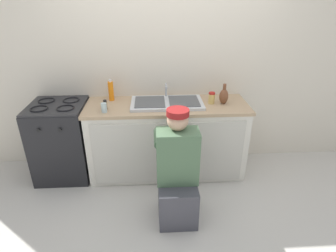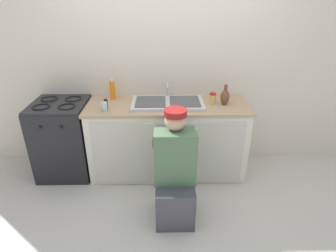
# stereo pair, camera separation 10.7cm
# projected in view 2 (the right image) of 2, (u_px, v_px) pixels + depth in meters

# --- Properties ---
(ground_plane) EXTENTS (12.00, 12.00, 0.00)m
(ground_plane) POSITION_uv_depth(u_px,v_px,m) (168.00, 184.00, 3.25)
(ground_plane) COLOR beige
(back_wall) EXTENTS (6.00, 0.10, 2.50)m
(back_wall) POSITION_uv_depth(u_px,v_px,m) (167.00, 63.00, 3.29)
(back_wall) COLOR beige
(back_wall) RESTS_ON ground_plane
(counter_cabinet) EXTENTS (1.78, 0.62, 0.84)m
(counter_cabinet) POSITION_uv_depth(u_px,v_px,m) (168.00, 140.00, 3.33)
(counter_cabinet) COLOR silver
(counter_cabinet) RESTS_ON ground_plane
(countertop) EXTENTS (1.82, 0.62, 0.04)m
(countertop) POSITION_uv_depth(u_px,v_px,m) (168.00, 106.00, 3.15)
(countertop) COLOR tan
(countertop) RESTS_ON counter_cabinet
(sink_double_basin) EXTENTS (0.80, 0.44, 0.19)m
(sink_double_basin) POSITION_uv_depth(u_px,v_px,m) (168.00, 103.00, 3.13)
(sink_double_basin) COLOR silver
(sink_double_basin) RESTS_ON countertop
(stove_range) EXTENTS (0.61, 0.62, 0.91)m
(stove_range) POSITION_uv_depth(u_px,v_px,m) (64.00, 138.00, 3.30)
(stove_range) COLOR black
(stove_range) RESTS_ON ground_plane
(plumber_person) EXTENTS (0.42, 0.61, 1.10)m
(plumber_person) POSITION_uv_depth(u_px,v_px,m) (175.00, 176.00, 2.61)
(plumber_person) COLOR #3F3F47
(plumber_person) RESTS_ON ground_plane
(vase_decorative) EXTENTS (0.10, 0.10, 0.23)m
(vase_decorative) POSITION_uv_depth(u_px,v_px,m) (225.00, 97.00, 3.09)
(vase_decorative) COLOR brown
(vase_decorative) RESTS_ON countertop
(condiment_jar) EXTENTS (0.07, 0.07, 0.13)m
(condiment_jar) POSITION_uv_depth(u_px,v_px,m) (213.00, 98.00, 3.12)
(condiment_jar) COLOR #DBB760
(condiment_jar) RESTS_ON countertop
(water_glass) EXTENTS (0.06, 0.06, 0.10)m
(water_glass) POSITION_uv_depth(u_px,v_px,m) (105.00, 107.00, 2.94)
(water_glass) COLOR #ADC6CC
(water_glass) RESTS_ON countertop
(spice_bottle_pepper) EXTENTS (0.04, 0.04, 0.10)m
(spice_bottle_pepper) POSITION_uv_depth(u_px,v_px,m) (106.00, 104.00, 3.01)
(spice_bottle_pepper) COLOR #513823
(spice_bottle_pepper) RESTS_ON countertop
(soap_bottle_orange) EXTENTS (0.06, 0.06, 0.25)m
(soap_bottle_orange) POSITION_uv_depth(u_px,v_px,m) (113.00, 90.00, 3.23)
(soap_bottle_orange) COLOR orange
(soap_bottle_orange) RESTS_ON countertop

